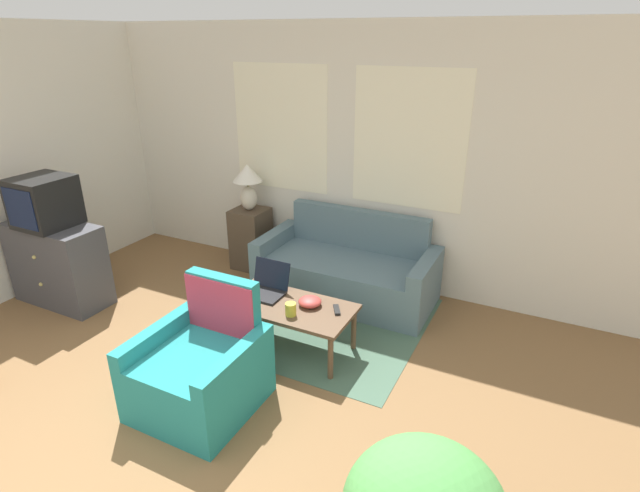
# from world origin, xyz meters

# --- Properties ---
(wall_back) EXTENTS (6.61, 0.06, 2.60)m
(wall_back) POSITION_xyz_m (-0.00, 3.57, 1.31)
(wall_back) COLOR silver
(wall_back) RESTS_ON ground_plane
(wall_left) EXTENTS (0.05, 4.55, 2.60)m
(wall_left) POSITION_xyz_m (-2.83, 1.77, 1.30)
(wall_left) COLOR silver
(wall_left) RESTS_ON ground_plane
(rug) EXTENTS (1.92, 1.76, 0.01)m
(rug) POSITION_xyz_m (0.15, 2.57, 0.00)
(rug) COLOR #476651
(rug) RESTS_ON ground_plane
(couch) EXTENTS (1.75, 0.80, 0.83)m
(couch) POSITION_xyz_m (0.20, 3.15, 0.26)
(couch) COLOR slate
(couch) RESTS_ON ground_plane
(armchair) EXTENTS (0.78, 0.79, 0.88)m
(armchair) POSITION_xyz_m (-0.07, 1.20, 0.27)
(armchair) COLOR teal
(armchair) RESTS_ON ground_plane
(tv_dresser) EXTENTS (0.96, 0.45, 0.81)m
(tv_dresser) POSITION_xyz_m (-2.27, 1.76, 0.40)
(tv_dresser) COLOR #424247
(tv_dresser) RESTS_ON ground_plane
(television) EXTENTS (0.47, 0.48, 0.46)m
(television) POSITION_xyz_m (-2.27, 1.76, 1.04)
(television) COLOR black
(television) RESTS_ON tv_dresser
(side_table) EXTENTS (0.37, 0.37, 0.68)m
(side_table) POSITION_xyz_m (-1.05, 3.28, 0.34)
(side_table) COLOR #4C3D2D
(side_table) RESTS_ON ground_plane
(table_lamp) EXTENTS (0.32, 0.32, 0.51)m
(table_lamp) POSITION_xyz_m (-1.05, 3.28, 1.01)
(table_lamp) COLOR beige
(table_lamp) RESTS_ON side_table
(coffee_table) EXTENTS (1.07, 0.55, 0.41)m
(coffee_table) POSITION_xyz_m (0.15, 2.06, 0.37)
(coffee_table) COLOR brown
(coffee_table) RESTS_ON ground_plane
(laptop) EXTENTS (0.34, 0.31, 0.26)m
(laptop) POSITION_xyz_m (-0.14, 2.16, 0.47)
(laptop) COLOR black
(laptop) RESTS_ON coffee_table
(cup_navy) EXTENTS (0.09, 0.09, 0.10)m
(cup_navy) POSITION_xyz_m (0.23, 1.93, 0.46)
(cup_navy) COLOR gold
(cup_navy) RESTS_ON coffee_table
(snack_bowl) EXTENTS (0.19, 0.19, 0.07)m
(snack_bowl) POSITION_xyz_m (0.30, 2.13, 0.45)
(snack_bowl) COLOR #B23D38
(snack_bowl) RESTS_ON coffee_table
(tv_remote) EXTENTS (0.12, 0.15, 0.02)m
(tv_remote) POSITION_xyz_m (0.53, 2.15, 0.42)
(tv_remote) COLOR black
(tv_remote) RESTS_ON coffee_table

